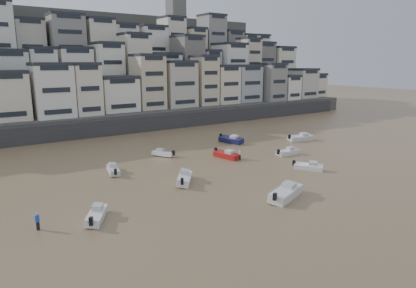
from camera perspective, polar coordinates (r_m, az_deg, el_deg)
harbor_wall at (r=85.39m, az=-12.55°, el=2.83°), size 140.00×3.00×3.50m
hillside at (r=123.48m, az=-17.85°, el=10.68°), size 141.04×66.00×50.00m
boat_a at (r=44.55m, az=11.89°, el=-7.09°), size 6.86×4.34×1.78m
boat_b at (r=56.81m, az=15.23°, el=-3.27°), size 3.71×4.64×1.24m
boat_c at (r=49.19m, az=-3.67°, el=-5.12°), size 4.78×5.57×1.52m
boat_d at (r=65.20m, az=12.16°, el=-1.08°), size 4.75×1.64×1.29m
boat_e at (r=61.70m, az=2.83°, el=-1.52°), size 2.58×5.39×1.41m
boat_f at (r=54.95m, az=-14.38°, el=-3.74°), size 2.51×4.90×1.28m
boat_g at (r=77.40m, az=14.09°, el=1.06°), size 6.07×3.13×1.58m
boat_h at (r=63.30m, az=-6.93°, el=-1.35°), size 3.36×4.44×1.18m
boat_i at (r=73.31m, az=3.56°, el=0.79°), size 3.02×6.08×1.59m
boat_j at (r=39.68m, az=-16.80°, el=-10.20°), size 3.83×5.06×1.34m
person_blue at (r=39.33m, az=-24.76°, el=-10.74°), size 0.44×0.44×1.74m
person_pink at (r=60.65m, az=4.92°, el=-1.64°), size 0.44×0.44×1.74m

